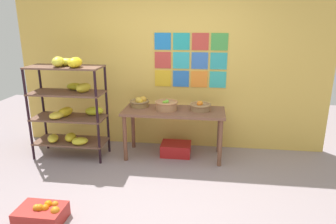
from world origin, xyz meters
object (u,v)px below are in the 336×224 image
display_table (174,116)px  banana_shelf_unit (70,101)px  fruit_basket_right (200,106)px  orange_crate_foreground (42,214)px  fruit_basket_left (140,102)px  fruit_basket_centre (166,105)px  produce_crate_under_table (176,149)px

display_table → banana_shelf_unit: bearing=-172.4°
fruit_basket_right → orange_crate_foreground: fruit_basket_right is taller
banana_shelf_unit → fruit_basket_left: (0.98, 0.32, -0.07)m
banana_shelf_unit → orange_crate_foreground: 1.81m
fruit_basket_centre → fruit_basket_left: 0.45m
display_table → fruit_basket_centre: bearing=-179.4°
fruit_basket_centre → fruit_basket_left: bearing=164.3°
fruit_basket_centre → orange_crate_foreground: bearing=-120.5°
banana_shelf_unit → fruit_basket_centre: size_ratio=4.52×
fruit_basket_right → orange_crate_foreground: (-1.56, -1.83, -0.71)m
banana_shelf_unit → produce_crate_under_table: size_ratio=3.38×
display_table → produce_crate_under_table: size_ratio=3.31×
fruit_basket_centre → display_table: bearing=0.6°
banana_shelf_unit → display_table: 1.55m
fruit_basket_centre → fruit_basket_left: size_ratio=1.13×
display_table → fruit_basket_centre: (-0.11, -0.00, 0.17)m
fruit_basket_right → produce_crate_under_table: 0.80m
banana_shelf_unit → produce_crate_under_table: banana_shelf_unit is taller
fruit_basket_centre → produce_crate_under_table: (0.14, 0.05, -0.72)m
banana_shelf_unit → orange_crate_foreground: (0.35, -1.60, -0.78)m
banana_shelf_unit → fruit_basket_left: size_ratio=5.09×
produce_crate_under_table → fruit_basket_centre: bearing=-161.6°
fruit_basket_right → display_table: bearing=-175.0°
fruit_basket_centre → produce_crate_under_table: size_ratio=0.75×
orange_crate_foreground → fruit_basket_right: bearing=49.6°
fruit_basket_right → produce_crate_under_table: (-0.36, 0.01, -0.71)m
fruit_basket_left → fruit_basket_centre: bearing=-15.7°
display_table → orange_crate_foreground: size_ratio=3.12×
display_table → fruit_basket_right: (0.39, 0.03, 0.16)m
fruit_basket_right → fruit_basket_centre: 0.50m
banana_shelf_unit → fruit_basket_right: 1.93m
fruit_basket_centre → produce_crate_under_table: fruit_basket_centre is taller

